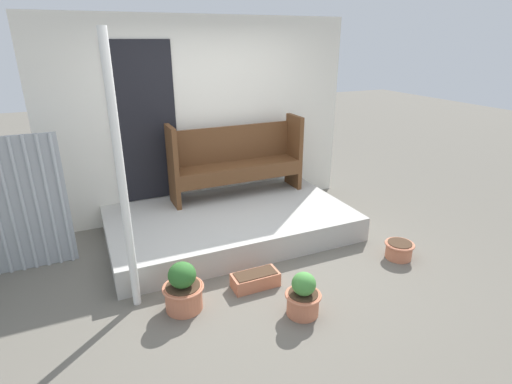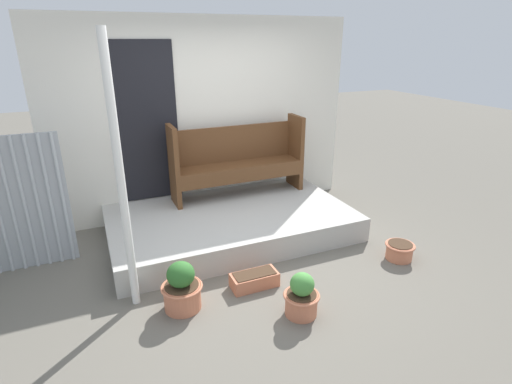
{
  "view_description": "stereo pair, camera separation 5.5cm",
  "coord_description": "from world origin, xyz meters",
  "px_view_note": "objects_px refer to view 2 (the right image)",
  "views": [
    {
      "loc": [
        -1.57,
        -3.4,
        2.33
      ],
      "look_at": [
        0.09,
        0.3,
        0.75
      ],
      "focal_mm": 28.0,
      "sensor_mm": 36.0,
      "label": 1
    },
    {
      "loc": [
        -1.52,
        -3.43,
        2.33
      ],
      "look_at": [
        0.09,
        0.3,
        0.75
      ],
      "focal_mm": 28.0,
      "sensor_mm": 36.0,
      "label": 2
    }
  ],
  "objects_px": {
    "bench": "(237,157)",
    "flower_pot_middle": "(302,297)",
    "flower_pot_right": "(399,250)",
    "planter_box_rect": "(254,280)",
    "support_post": "(121,182)",
    "flower_pot_left": "(182,289)"
  },
  "relations": [
    {
      "from": "support_post",
      "to": "flower_pot_right",
      "type": "distance_m",
      "value": 3.05
    },
    {
      "from": "flower_pot_left",
      "to": "flower_pot_right",
      "type": "xyz_separation_m",
      "value": [
        2.44,
        -0.1,
        -0.1
      ]
    },
    {
      "from": "flower_pot_left",
      "to": "flower_pot_middle",
      "type": "distance_m",
      "value": 1.08
    },
    {
      "from": "flower_pot_middle",
      "to": "flower_pot_right",
      "type": "bearing_deg",
      "value": 15.33
    },
    {
      "from": "flower_pot_right",
      "to": "planter_box_rect",
      "type": "xyz_separation_m",
      "value": [
        -1.7,
        0.15,
        -0.03
      ]
    },
    {
      "from": "flower_pot_right",
      "to": "flower_pot_middle",
      "type": "bearing_deg",
      "value": -164.67
    },
    {
      "from": "planter_box_rect",
      "to": "support_post",
      "type": "bearing_deg",
      "value": 169.66
    },
    {
      "from": "bench",
      "to": "flower_pot_left",
      "type": "relative_size",
      "value": 3.8
    },
    {
      "from": "flower_pot_right",
      "to": "planter_box_rect",
      "type": "height_order",
      "value": "flower_pot_right"
    },
    {
      "from": "support_post",
      "to": "flower_pot_middle",
      "type": "bearing_deg",
      "value": -29.7
    },
    {
      "from": "support_post",
      "to": "flower_pot_left",
      "type": "relative_size",
      "value": 5.09
    },
    {
      "from": "flower_pot_right",
      "to": "planter_box_rect",
      "type": "relative_size",
      "value": 0.7
    },
    {
      "from": "flower_pot_left",
      "to": "planter_box_rect",
      "type": "bearing_deg",
      "value": 3.91
    },
    {
      "from": "bench",
      "to": "flower_pot_left",
      "type": "xyz_separation_m",
      "value": [
        -1.23,
        -1.78,
        -0.62
      ]
    },
    {
      "from": "support_post",
      "to": "flower_pot_middle",
      "type": "distance_m",
      "value": 1.85
    },
    {
      "from": "bench",
      "to": "flower_pot_middle",
      "type": "height_order",
      "value": "bench"
    },
    {
      "from": "support_post",
      "to": "bench",
      "type": "distance_m",
      "value": 2.25
    },
    {
      "from": "bench",
      "to": "flower_pot_right",
      "type": "height_order",
      "value": "bench"
    },
    {
      "from": "support_post",
      "to": "flower_pot_left",
      "type": "xyz_separation_m",
      "value": [
        0.39,
        -0.26,
        -1.0
      ]
    },
    {
      "from": "flower_pot_left",
      "to": "planter_box_rect",
      "type": "xyz_separation_m",
      "value": [
        0.74,
        0.05,
        -0.13
      ]
    },
    {
      "from": "bench",
      "to": "flower_pot_middle",
      "type": "distance_m",
      "value": 2.39
    },
    {
      "from": "support_post",
      "to": "flower_pot_left",
      "type": "bearing_deg",
      "value": -33.52
    }
  ]
}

